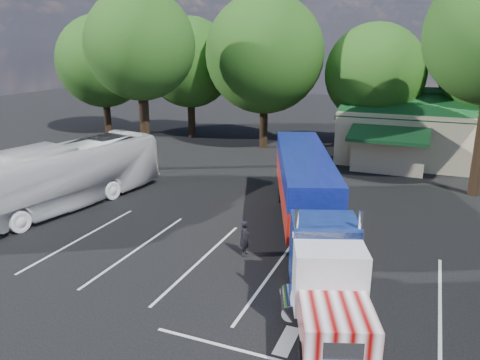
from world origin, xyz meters
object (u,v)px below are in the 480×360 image
at_px(bicycle, 329,188).
at_px(silver_sedan, 376,156).
at_px(semi_truck, 308,197).
at_px(tour_bus, 59,177).
at_px(woman, 245,238).

distance_m(bicycle, silver_sedan, 9.36).
height_order(semi_truck, tour_bus, semi_truck).
relative_size(woman, tour_bus, 0.12).
bearing_deg(woman, silver_sedan, -15.65).
bearing_deg(silver_sedan, bicycle, 160.01).
xyz_separation_m(bicycle, silver_sedan, (1.72, 9.20, 0.11)).
xyz_separation_m(semi_truck, bicycle, (-0.44, 7.04, -1.69)).
bearing_deg(tour_bus, silver_sedan, 58.30).
bearing_deg(silver_sedan, tour_bus, 128.46).
xyz_separation_m(semi_truck, woman, (-2.12, -2.51, -1.39)).
bearing_deg(semi_truck, silver_sedan, 65.67).
height_order(bicycle, silver_sedan, silver_sedan).
distance_m(semi_truck, bicycle, 7.25).
xyz_separation_m(semi_truck, tour_bus, (-14.07, -0.73, -0.38)).
distance_m(semi_truck, silver_sedan, 16.36).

